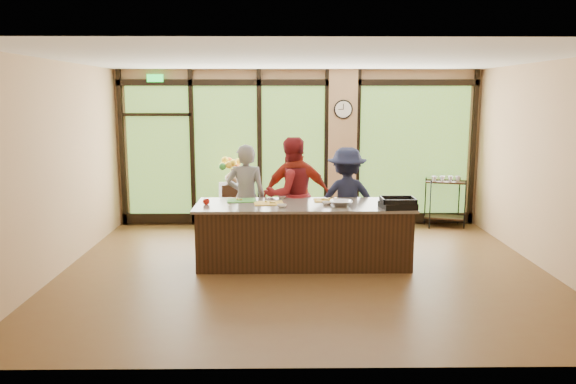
{
  "coord_description": "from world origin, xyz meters",
  "views": [
    {
      "loc": [
        -0.33,
        -7.87,
        2.51
      ],
      "look_at": [
        -0.23,
        0.4,
        1.08
      ],
      "focal_mm": 35.0,
      "sensor_mm": 36.0,
      "label": 1
    }
  ],
  "objects_px": {
    "island_base": "(303,235)",
    "bar_cart": "(445,196)",
    "roasting_pan": "(398,205)",
    "cook_left": "(246,198)",
    "flower_stand": "(233,207)",
    "cook_right": "(347,199)"
  },
  "relations": [
    {
      "from": "cook_left",
      "to": "roasting_pan",
      "type": "height_order",
      "value": "cook_left"
    },
    {
      "from": "bar_cart",
      "to": "island_base",
      "type": "bearing_deg",
      "value": -120.93
    },
    {
      "from": "cook_right",
      "to": "flower_stand",
      "type": "bearing_deg",
      "value": -35.85
    },
    {
      "from": "roasting_pan",
      "to": "flower_stand",
      "type": "relative_size",
      "value": 0.53
    },
    {
      "from": "cook_left",
      "to": "flower_stand",
      "type": "bearing_deg",
      "value": -73.5
    },
    {
      "from": "bar_cart",
      "to": "flower_stand",
      "type": "bearing_deg",
      "value": -157.91
    },
    {
      "from": "cook_right",
      "to": "flower_stand",
      "type": "distance_m",
      "value": 2.45
    },
    {
      "from": "cook_right",
      "to": "roasting_pan",
      "type": "height_order",
      "value": "cook_right"
    },
    {
      "from": "cook_left",
      "to": "roasting_pan",
      "type": "relative_size",
      "value": 3.67
    },
    {
      "from": "cook_left",
      "to": "cook_right",
      "type": "height_order",
      "value": "cook_left"
    },
    {
      "from": "flower_stand",
      "to": "island_base",
      "type": "bearing_deg",
      "value": -73.57
    },
    {
      "from": "roasting_pan",
      "to": "bar_cart",
      "type": "bearing_deg",
      "value": 53.16
    },
    {
      "from": "cook_left",
      "to": "bar_cart",
      "type": "bearing_deg",
      "value": -152.99
    },
    {
      "from": "cook_left",
      "to": "roasting_pan",
      "type": "bearing_deg",
      "value": 157.16
    },
    {
      "from": "island_base",
      "to": "flower_stand",
      "type": "height_order",
      "value": "flower_stand"
    },
    {
      "from": "flower_stand",
      "to": "bar_cart",
      "type": "relative_size",
      "value": 0.9
    },
    {
      "from": "roasting_pan",
      "to": "flower_stand",
      "type": "xyz_separation_m",
      "value": [
        -2.58,
        2.5,
        -0.52
      ]
    },
    {
      "from": "island_base",
      "to": "roasting_pan",
      "type": "xyz_separation_m",
      "value": [
        1.34,
        -0.33,
        0.52
      ]
    },
    {
      "from": "cook_left",
      "to": "flower_stand",
      "type": "xyz_separation_m",
      "value": [
        -0.35,
        1.43,
        -0.43
      ]
    },
    {
      "from": "cook_left",
      "to": "island_base",
      "type": "bearing_deg",
      "value": 143.44
    },
    {
      "from": "island_base",
      "to": "bar_cart",
      "type": "relative_size",
      "value": 3.12
    },
    {
      "from": "cook_left",
      "to": "roasting_pan",
      "type": "xyz_separation_m",
      "value": [
        2.23,
        -1.07,
        0.09
      ]
    }
  ]
}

